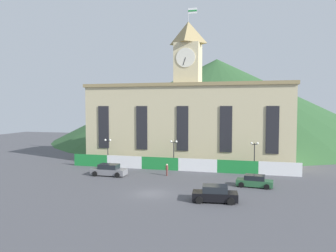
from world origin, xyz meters
TOP-DOWN VIEW (x-y plane):
  - ground_plane at (0.00, 0.00)m, footprint 160.00×160.00m
  - civic_building at (0.00, 22.53)m, footprint 37.30×10.00m
  - banner_fence at (-0.00, 14.58)m, footprint 37.68×0.12m
  - hillside_backdrop at (0.00, 71.70)m, footprint 103.51×103.51m
  - street_lamp_far_left at (-12.81, 15.41)m, footprint 1.26×0.36m
  - street_lamp_right at (-0.97, 15.41)m, footprint 1.26×0.36m
  - street_lamp_left at (11.94, 15.41)m, footprint 1.26×0.36m
  - car_green_wagon at (11.96, 6.54)m, footprint 4.75×2.47m
  - car_black_suv at (7.73, -1.41)m, footprint 5.09×2.80m
  - car_gray_pickup at (-9.31, 8.22)m, footprint 5.30×2.36m
  - pedestrian at (-0.83, 10.40)m, footprint 0.50×0.50m

SIDE VIEW (x-z plane):
  - ground_plane at x=0.00m, z-range 0.00..0.00m
  - car_green_wagon at x=11.96m, z-range -0.06..1.49m
  - car_gray_pickup at x=-9.31m, z-range -0.07..1.68m
  - car_black_suv at x=7.73m, z-range -0.07..1.73m
  - pedestrian at x=-0.83m, z-range 0.08..1.88m
  - banner_fence at x=0.00m, z-range 0.00..2.07m
  - street_lamp_far_left at x=-12.81m, z-range 1.10..5.88m
  - street_lamp_right at x=-0.97m, z-range 1.11..5.95m
  - street_lamp_left at x=11.94m, z-range 1.12..6.04m
  - civic_building at x=0.00m, z-range -6.23..22.04m
  - hillside_backdrop at x=0.00m, z-range 0.00..25.95m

